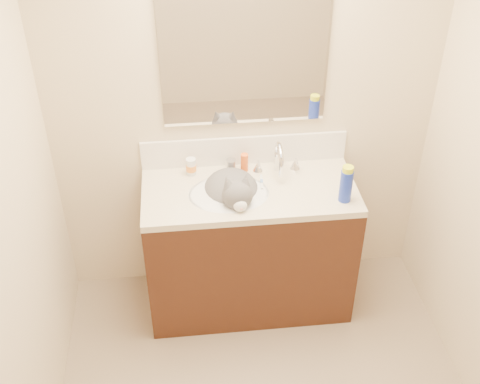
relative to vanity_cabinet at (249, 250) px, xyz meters
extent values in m
cube|color=beige|center=(0.00, 0.28, 0.84)|extent=(2.20, 0.04, 2.50)
cube|color=#381B0F|center=(0.00, 0.00, 0.00)|extent=(1.20, 0.55, 0.82)
cube|color=beige|center=(0.00, 0.00, 0.43)|extent=(1.20, 0.55, 0.04)
ellipsoid|color=white|center=(-0.12, -0.03, 0.38)|extent=(0.45, 0.36, 0.14)
cylinder|color=silver|center=(0.18, 0.18, 0.51)|extent=(0.04, 0.04, 0.11)
torus|color=silver|center=(0.18, 0.12, 0.56)|extent=(0.03, 0.20, 0.20)
cylinder|color=silver|center=(0.18, 0.04, 0.53)|extent=(0.03, 0.03, 0.06)
cone|color=silver|center=(0.07, 0.18, 0.48)|extent=(0.06, 0.06, 0.06)
cone|color=silver|center=(0.29, 0.18, 0.48)|extent=(0.06, 0.06, 0.06)
ellipsoid|color=#525052|center=(-0.10, 0.04, 0.41)|extent=(0.36, 0.39, 0.23)
ellipsoid|color=#525052|center=(-0.08, -0.13, 0.51)|extent=(0.18, 0.17, 0.16)
ellipsoid|color=#525052|center=(-0.09, -0.06, 0.47)|extent=(0.13, 0.13, 0.15)
cone|color=#525052|center=(-0.13, -0.11, 0.58)|extent=(0.08, 0.09, 0.10)
cone|color=#525052|center=(-0.04, -0.10, 0.58)|extent=(0.08, 0.09, 0.10)
ellipsoid|color=silver|center=(-0.07, -0.19, 0.49)|extent=(0.08, 0.07, 0.07)
ellipsoid|color=silver|center=(-0.09, -0.09, 0.42)|extent=(0.13, 0.09, 0.14)
sphere|color=#E4A294|center=(-0.07, -0.22, 0.49)|extent=(0.02, 0.02, 0.02)
cylinder|color=#525052|center=(0.05, 0.04, 0.34)|extent=(0.13, 0.24, 0.04)
cube|color=white|center=(0.00, 0.26, 0.54)|extent=(1.20, 0.02, 0.18)
cube|color=white|center=(0.00, 0.26, 1.13)|extent=(0.90, 0.02, 0.80)
cylinder|color=silver|center=(-0.32, 0.18, 0.50)|extent=(0.06, 0.06, 0.10)
cylinder|color=orange|center=(-0.32, 0.18, 0.49)|extent=(0.07, 0.07, 0.04)
cylinder|color=#B7B7BC|center=(-0.08, 0.21, 0.48)|extent=(0.07, 0.07, 0.06)
cylinder|color=orange|center=(-0.01, 0.19, 0.50)|extent=(0.06, 0.06, 0.11)
cube|color=silver|center=(0.07, 0.06, 0.45)|extent=(0.03, 0.13, 0.01)
cube|color=#5F84CA|center=(0.07, 0.06, 0.46)|extent=(0.02, 0.03, 0.01)
cylinder|color=#1930B5|center=(0.50, -0.16, 0.54)|extent=(0.09, 0.09, 0.19)
cylinder|color=#D5E217|center=(0.50, -0.16, 0.65)|extent=(0.08, 0.08, 0.04)
camera|label=1|loc=(-0.35, -2.70, 2.40)|focal=45.00mm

